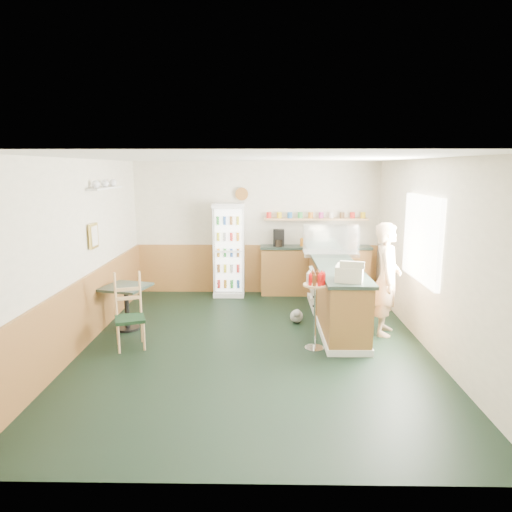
{
  "coord_description": "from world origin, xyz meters",
  "views": [
    {
      "loc": [
        0.14,
        -6.34,
        2.57
      ],
      "look_at": [
        0.03,
        0.6,
        1.23
      ],
      "focal_mm": 32.0,
      "sensor_mm": 36.0,
      "label": 1
    }
  ],
  "objects_px": {
    "display_case": "(330,240)",
    "drinks_fridge": "(229,250)",
    "condiment_stand": "(316,297)",
    "cafe_chair": "(131,308)",
    "cafe_table": "(126,299)",
    "cash_register": "(349,273)",
    "shopkeeper": "(387,279)"
  },
  "relations": [
    {
      "from": "shopkeeper",
      "to": "cafe_table",
      "type": "height_order",
      "value": "shopkeeper"
    },
    {
      "from": "drinks_fridge",
      "to": "condiment_stand",
      "type": "distance_m",
      "value": 3.2
    },
    {
      "from": "shopkeeper",
      "to": "cafe_chair",
      "type": "bearing_deg",
      "value": 115.66
    },
    {
      "from": "drinks_fridge",
      "to": "cafe_table",
      "type": "distance_m",
      "value": 2.6
    },
    {
      "from": "condiment_stand",
      "to": "cafe_table",
      "type": "xyz_separation_m",
      "value": [
        -2.93,
        0.76,
        -0.26
      ]
    },
    {
      "from": "display_case",
      "to": "shopkeeper",
      "type": "height_order",
      "value": "shopkeeper"
    },
    {
      "from": "display_case",
      "to": "cafe_table",
      "type": "bearing_deg",
      "value": -161.34
    },
    {
      "from": "display_case",
      "to": "drinks_fridge",
      "type": "bearing_deg",
      "value": 153.75
    },
    {
      "from": "display_case",
      "to": "cafe_chair",
      "type": "bearing_deg",
      "value": -149.85
    },
    {
      "from": "cafe_chair",
      "to": "condiment_stand",
      "type": "bearing_deg",
      "value": -21.6
    },
    {
      "from": "cash_register",
      "to": "cafe_table",
      "type": "relative_size",
      "value": 0.48
    },
    {
      "from": "display_case",
      "to": "shopkeeper",
      "type": "bearing_deg",
      "value": -60.96
    },
    {
      "from": "cash_register",
      "to": "condiment_stand",
      "type": "relative_size",
      "value": 0.35
    },
    {
      "from": "condiment_stand",
      "to": "cafe_table",
      "type": "distance_m",
      "value": 3.04
    },
    {
      "from": "condiment_stand",
      "to": "cafe_chair",
      "type": "bearing_deg",
      "value": 178.02
    },
    {
      "from": "drinks_fridge",
      "to": "shopkeeper",
      "type": "bearing_deg",
      "value": -40.18
    },
    {
      "from": "drinks_fridge",
      "to": "cash_register",
      "type": "bearing_deg",
      "value": -55.98
    },
    {
      "from": "cash_register",
      "to": "shopkeeper",
      "type": "relative_size",
      "value": 0.22
    },
    {
      "from": "condiment_stand",
      "to": "cafe_chair",
      "type": "distance_m",
      "value": 2.67
    },
    {
      "from": "cash_register",
      "to": "shopkeeper",
      "type": "distance_m",
      "value": 0.97
    },
    {
      "from": "cash_register",
      "to": "cafe_table",
      "type": "bearing_deg",
      "value": -177.22
    },
    {
      "from": "display_case",
      "to": "cafe_table",
      "type": "distance_m",
      "value": 3.67
    },
    {
      "from": "drinks_fridge",
      "to": "condiment_stand",
      "type": "xyz_separation_m",
      "value": [
        1.44,
        -2.85,
        -0.16
      ]
    },
    {
      "from": "drinks_fridge",
      "to": "display_case",
      "type": "distance_m",
      "value": 2.15
    },
    {
      "from": "condiment_stand",
      "to": "cafe_table",
      "type": "bearing_deg",
      "value": 165.45
    },
    {
      "from": "display_case",
      "to": "cash_register",
      "type": "bearing_deg",
      "value": -90.0
    },
    {
      "from": "cafe_table",
      "to": "condiment_stand",
      "type": "bearing_deg",
      "value": -14.55
    },
    {
      "from": "cafe_table",
      "to": "display_case",
      "type": "bearing_deg",
      "value": 18.66
    },
    {
      "from": "drinks_fridge",
      "to": "display_case",
      "type": "relative_size",
      "value": 1.93
    },
    {
      "from": "cash_register",
      "to": "display_case",
      "type": "bearing_deg",
      "value": 104.99
    },
    {
      "from": "cash_register",
      "to": "cafe_chair",
      "type": "relative_size",
      "value": 0.36
    },
    {
      "from": "drinks_fridge",
      "to": "shopkeeper",
      "type": "xyz_separation_m",
      "value": [
        2.61,
        -2.2,
        -0.06
      ]
    }
  ]
}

